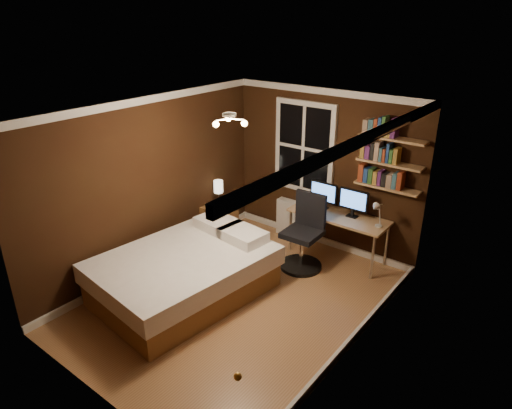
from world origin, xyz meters
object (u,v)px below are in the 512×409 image
Objects in this scene: bedside_lamp at (219,193)px; desk at (338,219)px; desk_lamp at (378,214)px; radiator at (289,218)px; office_chair at (304,239)px; monitor_left at (324,195)px; nightstand at (220,222)px; bed at (186,273)px; monitor_right at (353,203)px.

desk is (1.86, 0.60, -0.15)m from bedside_lamp.
desk_lamp reaches higher than bedside_lamp.
office_chair is at bearing -44.05° from radiator.
desk is 3.35× the size of monitor_left.
office_chair is at bearing -85.11° from monitor_left.
office_chair is at bearing -3.40° from nightstand.
monitor_left is at bearing 23.71° from bedside_lamp.
radiator is at bearing 133.85° from office_chair.
radiator is 1.42× the size of desk_lamp.
nightstand is 0.52× the size of office_chair.
desk is 0.43m from monitor_left.
bed is at bearing -69.31° from nightstand.
bed is 2.40m from monitor_left.
desk is at bearing -157.49° from monitor_right.
radiator is (0.10, 2.30, -0.01)m from bed.
monitor_left and monitor_right have the same top height.
desk_lamp is 0.39× the size of office_chair.
monitor_right reaches higher than nightstand.
nightstand is 0.93× the size of radiator.
desk_lamp is 1.12m from office_chair.
bed is 4.12× the size of nightstand.
radiator is 1.35m from monitor_right.
desk_lamp is at bearing -9.40° from radiator.
monitor_left is (-0.32, 0.08, 0.28)m from desk.
monitor_right is 0.90m from office_chair.
monitor_right is at bearing 51.53° from office_chair.
desk_lamp is at bearing -19.38° from monitor_right.
monitor_left is 0.78m from office_chair.
monitor_right reaches higher than desk.
nightstand is at bearing -137.10° from radiator.
monitor_right is (0.50, 0.00, 0.00)m from monitor_left.
desk is 3.41× the size of desk_lamp.
monitor_left reaches higher than desk.
office_chair is at bearing -126.38° from monitor_right.
monitor_left is at bearing 170.54° from desk_lamp.
monitor_right is at bearing 0.00° from monitor_left.
office_chair is (0.75, -0.72, 0.13)m from radiator.
desk_lamp reaches higher than nightstand.
monitor_left is at bearing 180.00° from monitor_right.
bed is at bearing -92.40° from radiator.
monitor_left is at bearing 166.71° from desk.
monitor_left is (0.79, 2.19, 0.60)m from bed.
office_chair reaches higher than desk.
desk is at bearing 68.75° from bed.
monitor_left is 1.02× the size of desk_lamp.
monitor_left reaches higher than nightstand.
nightstand is at bearing -161.63° from monitor_right.
monitor_left is (1.55, 0.68, 0.64)m from nightstand.
nightstand is 2.25m from monitor_right.
desk_lamp is (0.45, -0.16, 0.01)m from monitor_right.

